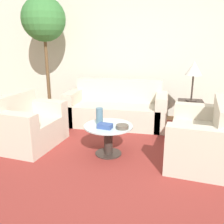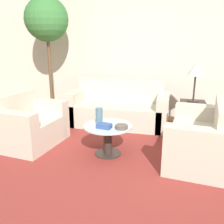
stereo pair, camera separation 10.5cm
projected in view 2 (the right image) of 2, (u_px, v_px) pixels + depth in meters
The scene contains 13 objects.
ground_plane at pixel (104, 176), 2.95m from camera, with size 14.00×14.00×0.00m, color #8E603D.
wall_back at pixel (138, 53), 5.11m from camera, with size 10.00×0.06×2.60m.
rug at pixel (108, 154), 3.53m from camera, with size 3.40×3.53×0.01m.
sofa_main at pixel (118, 110), 4.74m from camera, with size 1.85×0.77×0.83m.
armchair at pixel (30, 127), 3.81m from camera, with size 0.83×1.06×0.79m.
loveseat at pixel (203, 140), 3.29m from camera, with size 0.89×1.36×0.81m.
coffee_table at pixel (108, 136), 3.46m from camera, with size 0.67×0.67×0.43m.
side_table at pixel (192, 116), 4.37m from camera, with size 0.42×0.42×0.53m.
table_lamp at pixel (196, 70), 4.15m from camera, with size 0.28×0.28×0.68m.
potted_plant at pixel (47, 29), 4.71m from camera, with size 0.82×0.82×2.34m.
vase at pixel (99, 116), 3.47m from camera, with size 0.10×0.10×0.23m.
bowl at pixel (121, 127), 3.28m from camera, with size 0.17×0.17×0.05m.
book_stack at pixel (104, 126), 3.30m from camera, with size 0.21×0.15×0.06m.
Camera 2 is at (0.71, -2.53, 1.55)m, focal length 40.00 mm.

